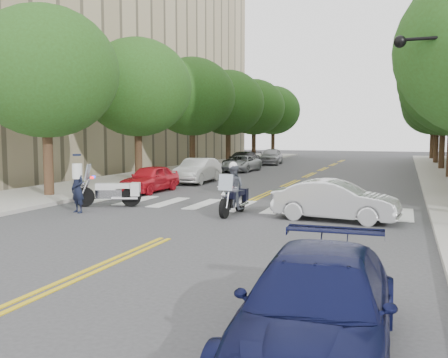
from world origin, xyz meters
The scene contains 22 objects.
ground centered at (0.00, 0.00, 0.00)m, with size 140.00×140.00×0.00m, color #38383A.
sidewalk_left centered at (-9.50, 22.00, 0.07)m, with size 5.00×60.00×0.15m, color #9E9991.
building_left centered at (-26.00, 26.00, 12.00)m, with size 26.00×44.00×24.00m, color tan.
tree_l_0 centered at (-8.80, 6.00, 5.55)m, with size 6.40×6.40×8.45m.
tree_l_1 centered at (-8.80, 14.00, 5.55)m, with size 6.40×6.40×8.45m.
tree_l_2 centered at (-8.80, 22.00, 5.55)m, with size 6.40×6.40×8.45m.
tree_l_3 centered at (-8.80, 30.00, 5.55)m, with size 6.40×6.40×8.45m.
tree_l_4 centered at (-8.80, 38.00, 5.55)m, with size 6.40×6.40×8.45m.
tree_l_5 centered at (-8.80, 46.00, 5.55)m, with size 6.40×6.40×8.45m.
tree_r_3 centered at (8.80, 30.00, 5.55)m, with size 6.40×6.40×8.45m.
tree_r_4 centered at (8.80, 38.00, 5.55)m, with size 6.40×6.40×8.45m.
tree_r_5 centered at (8.80, 46.00, 5.55)m, with size 6.40×6.40×8.45m.
motorcycle_police centered at (0.44, 4.55, 0.84)m, with size 0.79×2.32×1.89m.
motorcycle_parked centered at (-4.62, 4.70, 0.59)m, with size 2.50×1.30×1.69m.
officer_standing centered at (-5.01, 2.94, 0.87)m, with size 0.63×0.41×1.73m, color black.
convertible centered at (4.02, 4.50, 0.67)m, with size 1.43×4.09×1.35m, color silver.
sedan_blue centered at (5.16, -5.94, 0.69)m, with size 1.92×4.73×1.37m, color #0D1139.
parked_car_a centered at (-5.61, 9.52, 0.66)m, with size 1.56×3.88×1.32m, color red.
parked_car_b centered at (-5.20, 14.50, 0.71)m, with size 1.51×4.33×1.43m, color silver.
parked_car_c centered at (-5.43, 23.50, 0.60)m, with size 1.98×4.30×1.19m, color #B1B5BA.
parked_car_d centered at (-6.26, 26.19, 0.68)m, with size 1.92×4.71×1.37m, color black.
parked_car_e centered at (-5.44, 32.33, 0.76)m, with size 1.79×4.44×1.51m, color #AFAFB5.
Camera 1 is at (6.15, -12.15, 2.91)m, focal length 40.00 mm.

